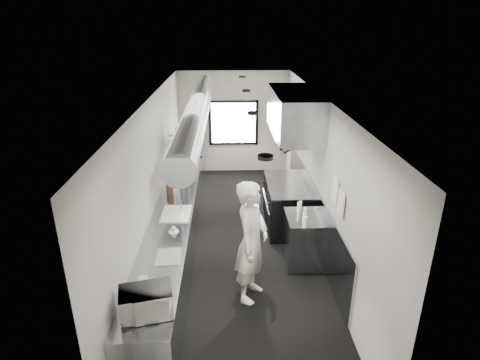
{
  "coord_description": "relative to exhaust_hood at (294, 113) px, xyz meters",
  "views": [
    {
      "loc": [
        -0.18,
        -6.73,
        4.04
      ],
      "look_at": [
        0.04,
        -0.2,
        1.39
      ],
      "focal_mm": 29.72,
      "sensor_mm": 36.0,
      "label": 1
    }
  ],
  "objects": [
    {
      "name": "service_window",
      "position": [
        -1.1,
        3.26,
        -0.99
      ],
      "size": [
        1.36,
        0.05,
        1.25
      ],
      "color": "white",
      "rests_on": "wall_back"
    },
    {
      "name": "wall_right",
      "position": [
        0.4,
        -0.7,
        -0.99
      ],
      "size": [
        0.02,
        8.0,
        2.8
      ],
      "primitive_type": "cube",
      "color": "#B3B0AA",
      "rests_on": "floor"
    },
    {
      "name": "plate_stack_b",
      "position": [
        -2.32,
        0.12,
        -0.66
      ],
      "size": [
        0.26,
        0.26,
        0.32
      ],
      "primitive_type": "cylinder",
      "rotation": [
        0.0,
        0.0,
        0.04
      ],
      "color": "white",
      "rests_on": "pass_shelf"
    },
    {
      "name": "microwave",
      "position": [
        -2.22,
        -3.74,
        -1.33
      ],
      "size": [
        0.62,
        0.53,
        0.33
      ],
      "primitive_type": "imported",
      "rotation": [
        0.0,
        0.0,
        0.23
      ],
      "color": "white",
      "rests_on": "prep_counter"
    },
    {
      "name": "wall_front",
      "position": [
        -1.1,
        -4.7,
        -0.99
      ],
      "size": [
        3.0,
        0.02,
        2.8
      ],
      "primitive_type": "cube",
      "color": "#B3B0AA",
      "rests_on": "floor"
    },
    {
      "name": "squeeze_bottle_d",
      "position": [
        -0.03,
        -1.21,
        -1.4
      ],
      "size": [
        0.06,
        0.06,
        0.18
      ],
      "primitive_type": "cylinder",
      "rotation": [
        0.0,
        0.0,
        0.05
      ],
      "color": "silver",
      "rests_on": "bottle_station"
    },
    {
      "name": "wall_left",
      "position": [
        -2.6,
        -0.7,
        -0.99
      ],
      "size": [
        0.02,
        8.0,
        2.8
      ],
      "primitive_type": "cube",
      "color": "#B3B0AA",
      "rests_on": "floor"
    },
    {
      "name": "plate_stack_a",
      "position": [
        -2.3,
        -0.36,
        -0.7
      ],
      "size": [
        0.28,
        0.28,
        0.25
      ],
      "primitive_type": "cylinder",
      "rotation": [
        0.0,
        0.0,
        0.37
      ],
      "color": "white",
      "rests_on": "pass_shelf"
    },
    {
      "name": "squeeze_bottle_a",
      "position": [
        -0.01,
        -1.74,
        -1.4
      ],
      "size": [
        0.07,
        0.07,
        0.18
      ],
      "primitive_type": "cylinder",
      "rotation": [
        0.0,
        0.0,
        -0.17
      ],
      "color": "silver",
      "rests_on": "bottle_station"
    },
    {
      "name": "notice_sheet_b",
      "position": [
        0.37,
        -2.25,
        -0.84
      ],
      "size": [
        0.02,
        0.28,
        0.38
      ],
      "primitive_type": "cube",
      "color": "silver",
      "rests_on": "wall_right"
    },
    {
      "name": "range",
      "position": [
        -0.06,
        0.0,
        -1.92
      ],
      "size": [
        0.88,
        1.6,
        0.94
      ],
      "color": "black",
      "rests_on": "floor"
    },
    {
      "name": "squeeze_bottle_c",
      "position": [
        0.04,
        -1.4,
        -1.41
      ],
      "size": [
        0.07,
        0.07,
        0.17
      ],
      "primitive_type": "cylinder",
      "rotation": [
        0.0,
        0.0,
        0.27
      ],
      "color": "silver",
      "rests_on": "bottle_station"
    },
    {
      "name": "wall_back",
      "position": [
        -1.1,
        3.3,
        -0.99
      ],
      "size": [
        3.0,
        0.02,
        2.8
      ],
      "primitive_type": "cube",
      "color": "#B3B0AA",
      "rests_on": "floor"
    },
    {
      "name": "exhaust_hood",
      "position": [
        0.0,
        0.0,
        0.0
      ],
      "size": [
        0.81,
        2.2,
        0.88
      ],
      "color": "gray",
      "rests_on": "ceiling"
    },
    {
      "name": "notice_sheet_a",
      "position": [
        0.37,
        -1.9,
        -0.79
      ],
      "size": [
        0.02,
        0.28,
        0.38
      ],
      "primitive_type": "cube",
      "color": "silver",
      "rests_on": "wall_right"
    },
    {
      "name": "floor",
      "position": [
        -1.1,
        -0.7,
        -2.39
      ],
      "size": [
        3.0,
        8.0,
        0.01
      ],
      "primitive_type": "cube",
      "color": "black",
      "rests_on": "ground"
    },
    {
      "name": "hvac_duct",
      "position": [
        -1.8,
        -0.3,
        0.16
      ],
      "size": [
        0.4,
        6.4,
        0.4
      ],
      "primitive_type": "cylinder",
      "rotation": [
        1.57,
        0.0,
        0.0
      ],
      "color": "#92969A",
      "rests_on": "ceiling"
    },
    {
      "name": "far_work_table",
      "position": [
        -2.25,
        2.5,
        -1.94
      ],
      "size": [
        0.7,
        1.2,
        0.9
      ],
      "primitive_type": "cube",
      "color": "gray",
      "rests_on": "floor"
    },
    {
      "name": "bottle_station",
      "position": [
        0.05,
        -1.4,
        -1.94
      ],
      "size": [
        0.65,
        0.8,
        0.9
      ],
      "primitive_type": "cube",
      "color": "gray",
      "rests_on": "floor"
    },
    {
      "name": "knife_block",
      "position": [
        -2.41,
        -0.3,
        -1.37
      ],
      "size": [
        0.17,
        0.24,
        0.24
      ],
      "primitive_type": "cube",
      "rotation": [
        0.0,
        0.0,
        0.33
      ],
      "color": "#522D1C",
      "rests_on": "prep_counter"
    },
    {
      "name": "pastry",
      "position": [
        -2.15,
        -1.85,
        -1.43
      ],
      "size": [
        0.09,
        0.09,
        0.09
      ],
      "primitive_type": "sphere",
      "color": "tan",
      "rests_on": "small_plate"
    },
    {
      "name": "prep_counter",
      "position": [
        -2.25,
        -1.2,
        -1.94
      ],
      "size": [
        0.7,
        6.0,
        0.9
      ],
      "primitive_type": "cube",
      "color": "gray",
      "rests_on": "floor"
    },
    {
      "name": "newspaper",
      "position": [
        -2.13,
        -2.57,
        -1.48
      ],
      "size": [
        0.38,
        0.46,
        0.01
      ],
      "primitive_type": "cube",
      "rotation": [
        0.0,
        0.0,
        0.07
      ],
      "color": "silver",
      "rests_on": "prep_counter"
    },
    {
      "name": "pass_shelf",
      "position": [
        -2.29,
        0.3,
        -0.86
      ],
      "size": [
        0.45,
        3.0,
        0.68
      ],
      "color": "gray",
      "rests_on": "prep_counter"
    },
    {
      "name": "line_cook",
      "position": [
        -0.93,
        -2.31,
        -1.42
      ],
      "size": [
        0.7,
        0.83,
        1.93
      ],
      "primitive_type": "imported",
      "rotation": [
        0.0,
        0.0,
        1.17
      ],
      "color": "silver",
      "rests_on": "floor"
    },
    {
      "name": "wall_cladding",
      "position": [
        0.38,
        -0.4,
        -1.84
      ],
      "size": [
        0.03,
        5.5,
        1.1
      ],
      "primitive_type": "cube",
      "color": "gray",
      "rests_on": "wall_right"
    },
    {
      "name": "deli_tub_a",
      "position": [
        -2.4,
        -3.45,
        -1.44
      ],
      "size": [
        0.18,
        0.18,
        0.1
      ],
      "primitive_type": "cylinder",
      "rotation": [
        0.0,
        0.0,
        0.42
      ],
      "color": "#B4C0B0",
      "rests_on": "prep_counter"
    },
    {
      "name": "ceiling",
      "position": [
        -1.1,
        -0.7,
        0.41
      ],
      "size": [
        3.0,
        8.0,
        0.01
      ],
      "primitive_type": "cube",
      "color": "white",
      "rests_on": "wall_back"
    },
    {
      "name": "plate_stack_c",
      "position": [
        -2.32,
        0.41,
        -0.65
      ],
      "size": [
        0.28,
        0.28,
        0.34
      ],
      "primitive_type": "cylinder",
      "rotation": [
        0.0,
        0.0,
        -0.2
      ],
      "color": "white",
      "rests_on": "pass_shelf"
    },
    {
      "name": "plate_stack_d",
      "position": [
        -2.29,
        0.95,
        -0.65
      ],
      "size": [
        0.23,
        0.23,
        0.33
      ],
      "primitive_type": "cylinder",
      "rotation": [
        0.0,
        0.0,
        0.06
      ],
      "color": "white",
      "rests_on": "pass_shelf"
    },
    {
      "name": "small_plate",
      "position": [
        -2.15,
        -1.85,
        -1.48
      ],
      "size": [
        0.21,
        0.21,
        0.01
      ],
      "primitive_type": "cylinder",
      "rotation": [
        0.0,
        0.0,
        0.36
      ],
      "color": "white",
      "rests_on": "prep_counter"
    },
    {
      "name": "cutting_board",
      "position": [
        -2.18,
        -1.22,
        -1.48
      ],
      "size": [
        0.49,
        0.65,
        0.02
      ],
      "primitive_type": "cube",
      "rotation": [
        0.0,
        0.0,
        -0.01
      ],
      "color": "silver",
      "rests_on": "prep_counter"
    },
    {
      "name": "squeeze_bottle_e",
      "position": [
        0.01,
        -1.12,
        -1.41
      ],
      "size": [
        0.06,
        0.06,
        0.17
      ],
      "primitive_type": "cylinder",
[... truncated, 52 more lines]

